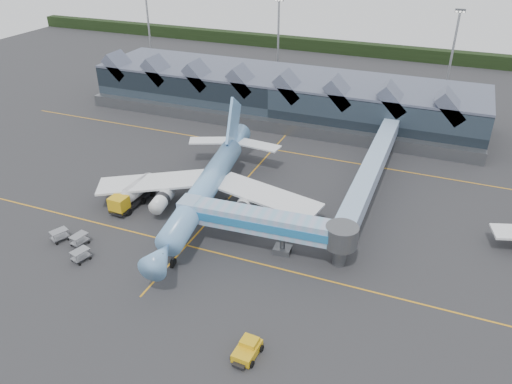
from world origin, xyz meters
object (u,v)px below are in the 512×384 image
at_px(main_airliner, 208,185).
at_px(pushback_tug, 247,350).
at_px(fuel_truck, 134,192).
at_px(jet_bridge, 276,225).

bearing_deg(main_airliner, pushback_tug, -64.69).
bearing_deg(fuel_truck, jet_bridge, -6.74).
xyz_separation_m(main_airliner, jet_bridge, (14.31, -7.42, 0.28)).
relative_size(main_airliner, pushback_tug, 10.30).
bearing_deg(jet_bridge, main_airliner, 149.11).
relative_size(fuel_truck, pushback_tug, 2.55).
xyz_separation_m(jet_bridge, pushback_tug, (3.77, -19.10, -3.57)).
bearing_deg(pushback_tug, jet_bridge, 104.45).
relative_size(jet_bridge, fuel_truck, 2.41).
height_order(jet_bridge, fuel_truck, jet_bridge).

